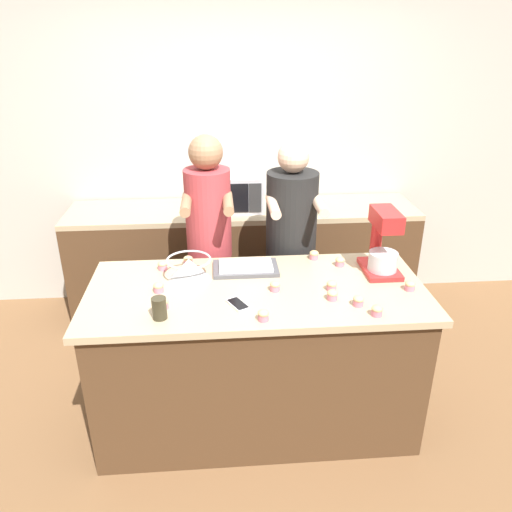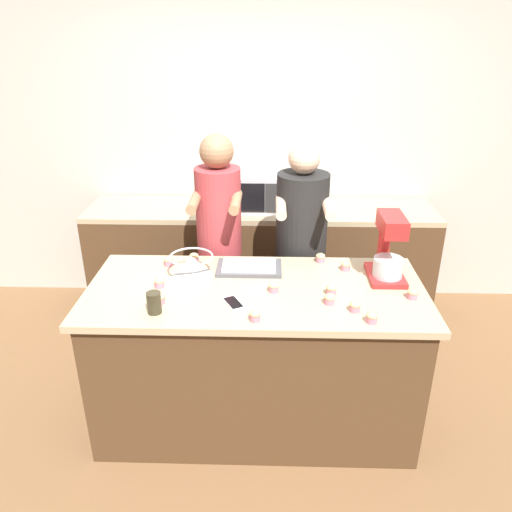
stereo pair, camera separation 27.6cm
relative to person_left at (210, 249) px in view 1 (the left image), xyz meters
The scene contains 25 objects.
ground_plane 1.13m from the person_left, 67.46° to the right, with size 16.00×16.00×0.00m, color brown.
back_wall 1.19m from the person_left, 75.85° to the left, with size 10.00×0.06×2.70m.
island_counter 0.82m from the person_left, 67.46° to the right, with size 1.90×0.86×0.92m.
back_counter 0.87m from the person_left, 69.35° to the left, with size 2.80×0.60×0.93m.
person_left is the anchor object (origin of this frame).
person_right 0.56m from the person_left, ahead, with size 0.35×0.51×1.61m.
stand_mixer 1.15m from the person_left, 25.61° to the right, with size 0.20×0.30×0.39m.
mixing_bowl 0.53m from the person_left, 102.42° to the right, with size 0.26×0.26×0.13m.
baking_tray 0.47m from the person_left, 61.70° to the right, with size 0.39×0.23×0.04m.
microwave_oven 0.75m from the person_left, 75.51° to the left, with size 0.47×0.36×0.28m.
cell_phone 0.84m from the person_left, 79.48° to the right, with size 0.13×0.16×0.01m.
drinking_glass 0.96m from the person_left, 104.85° to the right, with size 0.07×0.07×0.11m.
cupcake_0 0.46m from the person_left, 127.76° to the right, with size 0.06×0.06×0.06m.
cupcake_1 0.72m from the person_left, 23.26° to the right, with size 0.06×0.06×0.06m.
cupcake_2 0.89m from the person_left, 26.22° to the right, with size 0.06×0.06×0.06m.
cupcake_3 0.86m from the person_left, 105.95° to the right, with size 0.06×0.06×0.06m.
cupcake_4 0.33m from the person_left, 113.10° to the right, with size 0.06×0.06×0.06m.
cupcake_5 0.77m from the person_left, 61.68° to the right, with size 0.06×0.06×0.06m.
cupcake_6 1.02m from the person_left, 74.46° to the right, with size 0.06×0.06×0.06m.
cupcake_7 1.04m from the person_left, 50.57° to the right, with size 0.06×0.06×0.06m.
cupcake_8 1.18m from the person_left, 48.22° to the right, with size 0.06×0.06×0.06m.
cupcake_9 0.70m from the person_left, 113.26° to the right, with size 0.06×0.06×0.06m.
cupcake_10 0.98m from the person_left, 45.76° to the right, with size 0.06×0.06×0.06m.
cupcake_11 1.34m from the person_left, 33.34° to the right, with size 0.06×0.06×0.06m.
cupcake_12 1.30m from the person_left, 49.12° to the right, with size 0.06×0.06×0.06m.
Camera 1 is at (-0.20, -2.46, 2.25)m, focal length 35.00 mm.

